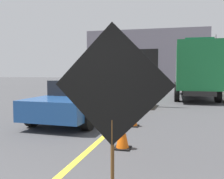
% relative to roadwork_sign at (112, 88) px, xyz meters
% --- Properties ---
extents(lane_center_stripe, '(0.14, 36.00, 0.01)m').
position_rel_roadwork_sign_xyz_m(lane_center_stripe, '(-0.99, 3.56, -1.47)').
color(lane_center_stripe, yellow).
rests_on(lane_center_stripe, ground).
extents(roadwork_sign, '(1.63, 0.08, 2.33)m').
position_rel_roadwork_sign_xyz_m(roadwork_sign, '(0.00, 0.00, 0.00)').
color(roadwork_sign, '#593819').
rests_on(roadwork_sign, ground).
extents(arrow_board_trailer, '(1.60, 1.85, 2.70)m').
position_rel_roadwork_sign_xyz_m(arrow_board_trailer, '(-0.84, 8.76, -0.99)').
color(arrow_board_trailer, orange).
rests_on(arrow_board_trailer, ground).
extents(box_truck, '(2.48, 7.65, 3.25)m').
position_rel_roadwork_sign_xyz_m(box_truck, '(1.86, 13.55, 0.30)').
color(box_truck, black).
rests_on(box_truck, ground).
extents(pickup_car, '(2.24, 4.97, 1.38)m').
position_rel_roadwork_sign_xyz_m(pickup_car, '(-2.45, 5.32, -0.77)').
color(pickup_car, navy).
rests_on(pickup_car, ground).
extents(highway_guide_sign, '(2.79, 0.24, 5.00)m').
position_rel_roadwork_sign_xyz_m(highway_guide_sign, '(3.36, 22.34, 1.95)').
color(highway_guide_sign, gray).
rests_on(highway_guide_sign, ground).
extents(far_building_block, '(15.67, 8.06, 6.97)m').
position_rel_roadwork_sign_xyz_m(far_building_block, '(-3.20, 33.92, 2.02)').
color(far_building_block, slate).
rests_on(far_building_block, ground).
extents(traffic_cone_near_sign, '(0.36, 0.36, 0.69)m').
position_rel_roadwork_sign_xyz_m(traffic_cone_near_sign, '(-0.31, 2.15, -1.13)').
color(traffic_cone_near_sign, black).
rests_on(traffic_cone_near_sign, ground).
extents(traffic_cone_mid_lane, '(0.36, 0.36, 0.59)m').
position_rel_roadwork_sign_xyz_m(traffic_cone_mid_lane, '(-0.48, 4.48, -1.18)').
color(traffic_cone_mid_lane, black).
rests_on(traffic_cone_mid_lane, ground).
extents(traffic_cone_far_lane, '(0.36, 0.36, 0.71)m').
position_rel_roadwork_sign_xyz_m(traffic_cone_far_lane, '(-0.90, 6.97, -1.12)').
color(traffic_cone_far_lane, black).
rests_on(traffic_cone_far_lane, ground).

